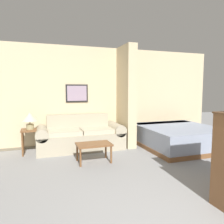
% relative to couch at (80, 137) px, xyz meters
% --- Properties ---
extents(wall_back, '(7.25, 0.16, 2.60)m').
position_rel_couch_xyz_m(wall_back, '(0.43, 0.48, 0.98)').
color(wall_back, '#CCB78E').
rests_on(wall_back, ground_plane).
extents(wall_partition_pillar, '(0.24, 0.84, 2.60)m').
position_rel_couch_xyz_m(wall_partition_pillar, '(1.22, 0.01, 0.99)').
color(wall_partition_pillar, '#CCB78E').
rests_on(wall_partition_pillar, ground_plane).
extents(couch, '(2.12, 0.84, 0.84)m').
position_rel_couch_xyz_m(couch, '(0.00, 0.00, 0.00)').
color(couch, tan).
rests_on(couch, ground_plane).
extents(coffee_table, '(0.70, 0.44, 0.39)m').
position_rel_couch_xyz_m(coffee_table, '(0.07, -1.07, 0.02)').
color(coffee_table, brown).
rests_on(coffee_table, ground_plane).
extents(side_table, '(0.40, 0.40, 0.58)m').
position_rel_couch_xyz_m(side_table, '(-1.16, -0.03, 0.15)').
color(side_table, brown).
rests_on(side_table, ground_plane).
extents(table_lamp, '(0.36, 0.36, 0.38)m').
position_rel_couch_xyz_m(table_lamp, '(-1.16, -0.03, 0.52)').
color(table_lamp, tan).
rests_on(table_lamp, side_table).
extents(bed, '(1.86, 2.00, 0.53)m').
position_rel_couch_xyz_m(bed, '(2.43, -0.61, -0.04)').
color(bed, brown).
rests_on(bed, ground_plane).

